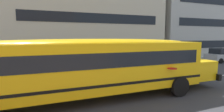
# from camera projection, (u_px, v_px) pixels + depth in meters

# --- Properties ---
(ground_plane) EXTENTS (400.00, 400.00, 0.00)m
(ground_plane) POSITION_uv_depth(u_px,v_px,m) (94.00, 90.00, 9.50)
(ground_plane) COLOR #38383D
(sidewalk_far) EXTENTS (120.00, 3.00, 0.01)m
(sidewalk_far) POSITION_uv_depth(u_px,v_px,m) (75.00, 66.00, 16.99)
(sidewalk_far) COLOR gray
(sidewalk_far) RESTS_ON ground_plane
(lane_centreline) EXTENTS (110.00, 0.16, 0.01)m
(lane_centreline) POSITION_uv_depth(u_px,v_px,m) (94.00, 89.00, 9.50)
(lane_centreline) COLOR silver
(lane_centreline) RESTS_ON ground_plane
(school_bus) EXTENTS (13.06, 3.09, 2.91)m
(school_bus) POSITION_uv_depth(u_px,v_px,m) (97.00, 63.00, 8.02)
(school_bus) COLOR yellow
(school_bus) RESTS_ON ground_plane
(parked_car_beige_mid_block) EXTENTS (3.96, 2.00, 1.64)m
(parked_car_beige_mid_block) POSITION_uv_depth(u_px,v_px,m) (165.00, 58.00, 17.34)
(parked_car_beige_mid_block) COLOR #C1B28E
(parked_car_beige_mid_block) RESTS_ON ground_plane
(parked_car_silver_by_entrance) EXTENTS (3.96, 2.00, 1.64)m
(parked_car_silver_by_entrance) POSITION_uv_depth(u_px,v_px,m) (221.00, 55.00, 20.04)
(parked_car_silver_by_entrance) COLOR #B7BABF
(parked_car_silver_by_entrance) RESTS_ON ground_plane
(apartment_block_far_right) EXTENTS (17.35, 11.90, 13.30)m
(apartment_block_far_right) POSITION_uv_depth(u_px,v_px,m) (188.00, 17.00, 30.52)
(apartment_block_far_right) COLOR #B7B7B2
(apartment_block_far_right) RESTS_ON ground_plane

